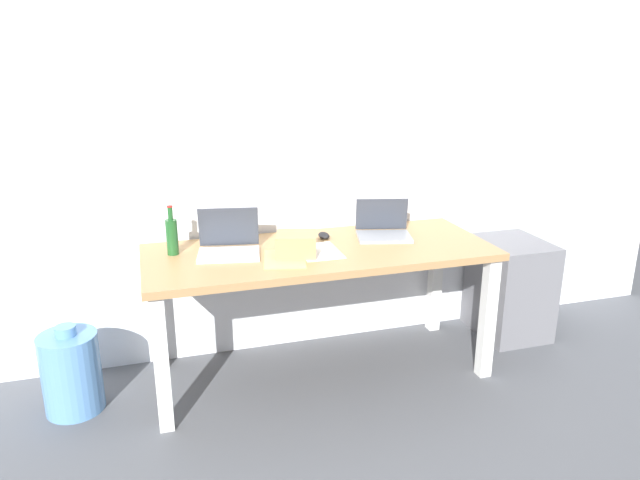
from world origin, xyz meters
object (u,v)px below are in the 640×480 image
(laptop_right, at_px, (383,229))
(water_cooler_jug, at_px, (71,372))
(beer_bottle, at_px, (172,235))
(computer_mouse, at_px, (324,235))
(laptop_left, at_px, (229,244))
(cardboard_box, at_px, (296,244))
(filing_cabinet, at_px, (510,288))
(desk, at_px, (320,265))

(laptop_right, height_order, water_cooler_jug, laptop_right)
(beer_bottle, distance_m, water_cooler_jug, 0.86)
(beer_bottle, relative_size, computer_mouse, 2.64)
(laptop_left, relative_size, laptop_right, 1.01)
(cardboard_box, bearing_deg, filing_cabinet, 7.30)
(filing_cabinet, bearing_deg, laptop_right, -179.03)
(laptop_left, relative_size, beer_bottle, 1.35)
(laptop_left, bearing_deg, laptop_right, 3.11)
(desk, bearing_deg, filing_cabinet, 5.48)
(laptop_right, bearing_deg, beer_bottle, 178.65)
(laptop_right, distance_m, computer_mouse, 0.35)
(desk, distance_m, computer_mouse, 0.22)
(computer_mouse, height_order, cardboard_box, cardboard_box)
(beer_bottle, distance_m, filing_cabinet, 2.16)
(laptop_right, relative_size, beer_bottle, 1.34)
(desk, relative_size, beer_bottle, 7.13)
(laptop_right, xyz_separation_m, water_cooler_jug, (-1.74, -0.11, -0.58))
(laptop_right, height_order, filing_cabinet, laptop_right)
(laptop_left, bearing_deg, water_cooler_jug, -175.51)
(water_cooler_jug, bearing_deg, computer_mouse, 7.31)
(beer_bottle, height_order, water_cooler_jug, beer_bottle)
(laptop_left, xyz_separation_m, laptop_right, (0.90, 0.05, -0.01))
(cardboard_box, distance_m, filing_cabinet, 1.56)
(beer_bottle, bearing_deg, water_cooler_jug, -165.56)
(beer_bottle, relative_size, cardboard_box, 1.27)
(desk, distance_m, cardboard_box, 0.22)
(cardboard_box, bearing_deg, laptop_right, 17.04)
(cardboard_box, height_order, water_cooler_jug, cardboard_box)
(laptop_right, distance_m, cardboard_box, 0.59)
(laptop_right, relative_size, computer_mouse, 3.54)
(cardboard_box, bearing_deg, water_cooler_jug, 177.17)
(desk, bearing_deg, cardboard_box, -157.51)
(laptop_right, bearing_deg, computer_mouse, 169.18)
(laptop_right, xyz_separation_m, computer_mouse, (-0.34, 0.06, -0.03))
(beer_bottle, height_order, filing_cabinet, beer_bottle)
(water_cooler_jug, bearing_deg, laptop_right, 3.78)
(desk, height_order, laptop_right, laptop_right)
(laptop_left, relative_size, cardboard_box, 1.71)
(desk, xyz_separation_m, laptop_left, (-0.48, 0.06, 0.15))
(beer_bottle, distance_m, computer_mouse, 0.85)
(laptop_left, height_order, water_cooler_jug, laptop_left)
(cardboard_box, relative_size, water_cooler_jug, 0.45)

